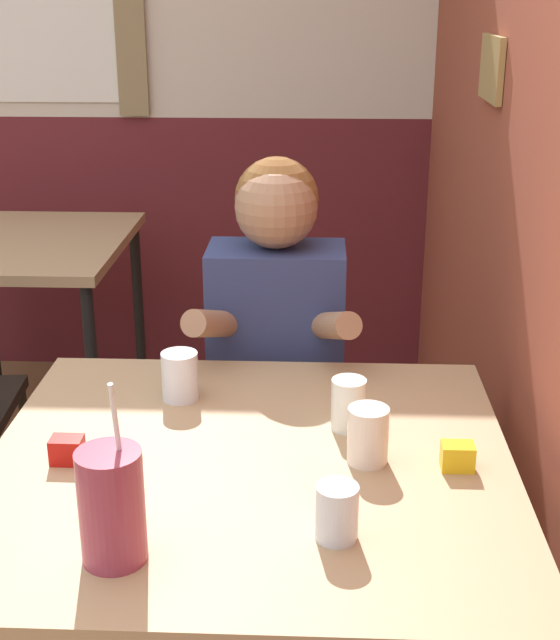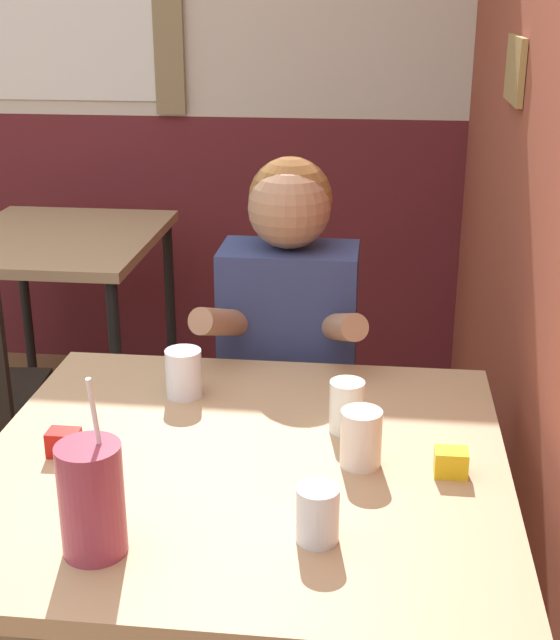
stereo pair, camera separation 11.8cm
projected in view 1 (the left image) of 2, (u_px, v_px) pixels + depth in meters
The scene contains 12 objects.
brick_wall_right at pixel (505, 89), 2.33m from camera, with size 0.08×4.53×2.70m.
back_wall at pixel (140, 52), 3.59m from camera, with size 5.35×0.09×2.70m.
main_table at pixel (249, 491), 1.69m from camera, with size 0.99×0.95×0.77m.
background_table at pixel (27, 263), 3.17m from camera, with size 0.70×0.84×0.77m.
person_seated at pixel (276, 381), 2.31m from camera, with size 0.42×0.40×1.22m.
cocktail_pitcher at pixel (112, 505), 1.36m from camera, with size 0.10×0.10×0.31m.
glass_near_pitcher at pixel (180, 376), 1.91m from camera, with size 0.08×0.08×0.11m.
glass_center at pixel (349, 404), 1.78m from camera, with size 0.07×0.07×0.11m.
glass_far_side at pixel (368, 435), 1.65m from camera, with size 0.08×0.08×0.11m.
glass_by_brick at pixel (337, 512), 1.42m from camera, with size 0.07×0.07×0.09m.
condiment_ketchup at pixel (67, 450), 1.66m from camera, with size 0.06×0.04×0.05m.
condiment_mustard at pixel (457, 456), 1.64m from camera, with size 0.06×0.04×0.05m.
Camera 1 is at (0.72, -1.16, 1.60)m, focal length 50.00 mm.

